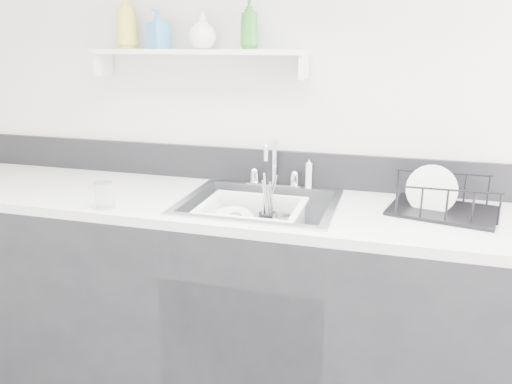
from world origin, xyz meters
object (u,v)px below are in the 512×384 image
(counter_run, at_px, (259,301))
(dish_rack, at_px, (444,196))
(wash_tub, at_px, (252,223))
(sink, at_px, (259,223))

(counter_run, height_order, dish_rack, dish_rack)
(dish_rack, bearing_deg, wash_tub, -159.78)
(wash_tub, xyz_separation_m, dish_rack, (0.75, 0.10, 0.16))
(sink, distance_m, wash_tub, 0.03)
(counter_run, xyz_separation_m, dish_rack, (0.72, 0.08, 0.53))
(sink, relative_size, dish_rack, 1.63)
(counter_run, xyz_separation_m, wash_tub, (-0.03, -0.02, 0.37))
(wash_tub, bearing_deg, counter_run, 41.83)
(dish_rack, bearing_deg, counter_run, -161.30)
(sink, bearing_deg, dish_rack, 6.08)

